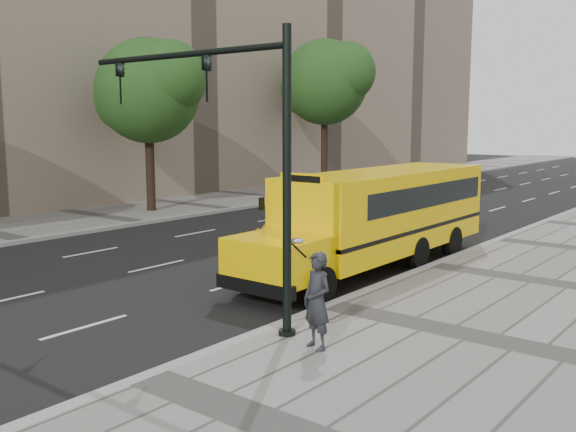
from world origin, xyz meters
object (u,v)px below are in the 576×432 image
Objects in this scene: pedestrian at (317,301)px; school_bus at (382,210)px; tree_c at (326,81)px; tree_b at (149,90)px; taxi_far at (327,206)px; traffic_signal at (235,142)px; taxi_near at (288,236)px.

school_bus is at bearing 128.36° from pedestrian.
pedestrian is (17.96, -25.86, -6.08)m from tree_c.
tree_b is 1.80× the size of taxi_far.
tree_c is 16.30m from taxi_far.
tree_c is at bearing 89.96° from tree_b.
traffic_signal is at bearing -34.26° from tree_b.
tree_c reaches higher than school_bus.
tree_c is 0.86× the size of school_bus.
tree_b is 0.74× the size of school_bus.
school_bus is 2.59× the size of taxi_near.
tree_c reaches higher than taxi_far.
tree_c is 30.11m from traffic_signal.
tree_c is 23.51m from taxi_near.
tree_b is 1.34× the size of traffic_signal.
traffic_signal reaches higher than school_bus.
tree_c is 2.23× the size of taxi_near.
pedestrian is at bearing -31.25° from tree_b.
school_bus is at bearing -50.57° from taxi_far.
pedestrian is 3.83m from traffic_signal.
taxi_far is 2.49× the size of pedestrian.
tree_b is 18.97m from traffic_signal.
pedestrian is at bearing -55.22° from tree_c.
tree_c reaches higher than traffic_signal.
tree_b is 1.92× the size of taxi_near.
taxi_near is 7.70m from taxi_far.
tree_b is 4.49× the size of pedestrian.
traffic_signal is (6.91, -13.35, 3.31)m from taxi_far.
school_bus is at bearing -12.00° from tree_b.
taxi_far is at bearing 17.46° from tree_b.
taxi_far is (8.67, -12.22, -6.40)m from tree_c.
taxi_near is at bearing -160.01° from school_bus.
traffic_signal reaches higher than pedestrian.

